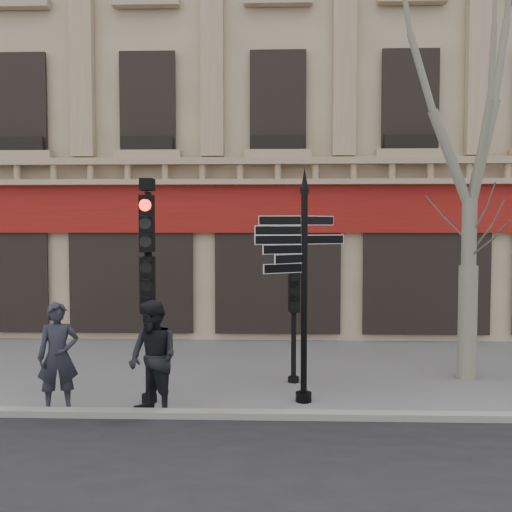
{
  "coord_description": "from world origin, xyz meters",
  "views": [
    {
      "loc": [
        -0.09,
        -10.51,
        3.13
      ],
      "look_at": [
        -0.45,
        0.6,
        2.55
      ],
      "focal_mm": 40.0,
      "sensor_mm": 36.0,
      "label": 1
    }
  ],
  "objects_px": {
    "traffic_signal_main": "(148,262)",
    "pedestrian_a": "(58,357)",
    "traffic_signal_secondary": "(294,303)",
    "plane_tree": "(472,68)",
    "fingerpost": "(304,245)",
    "pedestrian_b": "(153,358)"
  },
  "relations": [
    {
      "from": "fingerpost",
      "to": "traffic_signal_main",
      "type": "relative_size",
      "value": 1.05
    },
    {
      "from": "plane_tree",
      "to": "pedestrian_a",
      "type": "height_order",
      "value": "plane_tree"
    },
    {
      "from": "traffic_signal_secondary",
      "to": "plane_tree",
      "type": "bearing_deg",
      "value": -0.23
    },
    {
      "from": "traffic_signal_main",
      "to": "pedestrian_a",
      "type": "bearing_deg",
      "value": -163.24
    },
    {
      "from": "traffic_signal_main",
      "to": "plane_tree",
      "type": "bearing_deg",
      "value": 13.92
    },
    {
      "from": "plane_tree",
      "to": "pedestrian_a",
      "type": "xyz_separation_m",
      "value": [
        -7.61,
        -2.29,
        -5.38
      ]
    },
    {
      "from": "traffic_signal_main",
      "to": "plane_tree",
      "type": "distance_m",
      "value": 7.47
    },
    {
      "from": "plane_tree",
      "to": "pedestrian_b",
      "type": "distance_m",
      "value": 8.38
    },
    {
      "from": "fingerpost",
      "to": "traffic_signal_main",
      "type": "height_order",
      "value": "fingerpost"
    },
    {
      "from": "pedestrian_a",
      "to": "pedestrian_b",
      "type": "distance_m",
      "value": 1.67
    },
    {
      "from": "traffic_signal_secondary",
      "to": "pedestrian_a",
      "type": "relative_size",
      "value": 1.25
    },
    {
      "from": "traffic_signal_main",
      "to": "pedestrian_b",
      "type": "height_order",
      "value": "traffic_signal_main"
    },
    {
      "from": "fingerpost",
      "to": "pedestrian_b",
      "type": "xyz_separation_m",
      "value": [
        -2.52,
        -0.83,
        -1.84
      ]
    },
    {
      "from": "traffic_signal_secondary",
      "to": "fingerpost",
      "type": "bearing_deg",
      "value": -90.52
    },
    {
      "from": "fingerpost",
      "to": "plane_tree",
      "type": "distance_m",
      "value": 5.18
    },
    {
      "from": "fingerpost",
      "to": "pedestrian_a",
      "type": "bearing_deg",
      "value": 169.81
    },
    {
      "from": "traffic_signal_main",
      "to": "traffic_signal_secondary",
      "type": "bearing_deg",
      "value": 25.7
    },
    {
      "from": "pedestrian_b",
      "to": "traffic_signal_secondary",
      "type": "bearing_deg",
      "value": 82.99
    },
    {
      "from": "traffic_signal_main",
      "to": "traffic_signal_secondary",
      "type": "relative_size",
      "value": 1.72
    },
    {
      "from": "fingerpost",
      "to": "pedestrian_b",
      "type": "distance_m",
      "value": 3.23
    },
    {
      "from": "plane_tree",
      "to": "pedestrian_b",
      "type": "bearing_deg",
      "value": -157.22
    },
    {
      "from": "fingerpost",
      "to": "traffic_signal_main",
      "type": "bearing_deg",
      "value": 163.99
    }
  ]
}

